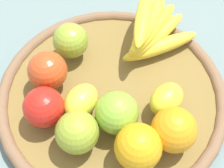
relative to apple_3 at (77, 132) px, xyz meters
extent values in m
plane|color=slate|center=(-0.11, -0.03, -0.07)|extent=(2.40, 2.40, 0.00)
cylinder|color=olive|center=(-0.11, -0.03, -0.06)|extent=(0.42, 0.42, 0.02)
torus|color=brown|center=(-0.11, -0.03, -0.05)|extent=(0.43, 0.43, 0.02)
sphere|color=#8FA42D|center=(0.00, 0.00, 0.00)|extent=(0.09, 0.09, 0.07)
sphere|color=#82B333|center=(-0.07, 0.02, 0.00)|extent=(0.09, 0.09, 0.07)
sphere|color=#8CA831|center=(-0.12, -0.16, 0.00)|extent=(0.08, 0.08, 0.07)
ellipsoid|color=yellow|center=(-0.25, -0.03, -0.02)|extent=(0.16, 0.09, 0.03)
ellipsoid|color=yellow|center=(-0.25, -0.05, -0.01)|extent=(0.16, 0.03, 0.03)
ellipsoid|color=yellow|center=(-0.25, -0.06, 0.01)|extent=(0.17, 0.06, 0.03)
ellipsoid|color=yellow|center=(-0.25, -0.07, 0.02)|extent=(0.16, 0.09, 0.03)
ellipsoid|color=yellow|center=(-0.24, -0.08, 0.03)|extent=(0.15, 0.12, 0.03)
sphere|color=#C4471D|center=(-0.04, -0.13, 0.00)|extent=(0.10, 0.10, 0.07)
sphere|color=orange|center=(-0.12, 0.11, 0.00)|extent=(0.09, 0.09, 0.07)
ellipsoid|color=yellow|center=(-0.05, -0.04, -0.01)|extent=(0.08, 0.07, 0.05)
sphere|color=red|center=(0.01, -0.07, 0.00)|extent=(0.09, 0.09, 0.07)
sphere|color=orange|center=(-0.05, 0.09, 0.00)|extent=(0.10, 0.10, 0.08)
ellipsoid|color=yellow|center=(-0.15, 0.06, -0.01)|extent=(0.07, 0.06, 0.05)
camera|label=1|loc=(0.13, 0.21, 0.48)|focal=53.54mm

